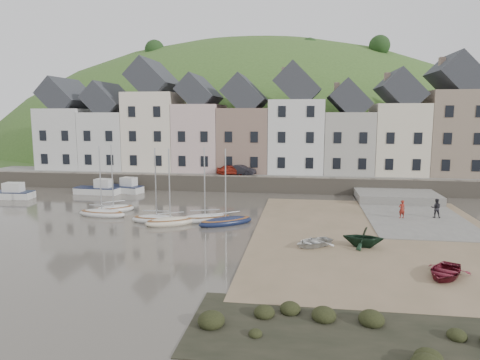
% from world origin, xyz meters
% --- Properties ---
extents(ground, '(160.00, 160.00, 0.00)m').
position_xyz_m(ground, '(0.00, 0.00, 0.00)').
color(ground, '#413C33').
rests_on(ground, ground).
extents(quay_land, '(90.00, 30.00, 1.50)m').
position_xyz_m(quay_land, '(0.00, 32.00, 0.75)').
color(quay_land, '#395823').
rests_on(quay_land, ground).
extents(quay_street, '(70.00, 7.00, 0.10)m').
position_xyz_m(quay_street, '(0.00, 20.50, 1.55)').
color(quay_street, slate).
rests_on(quay_street, quay_land).
extents(seawall, '(70.00, 1.20, 1.80)m').
position_xyz_m(seawall, '(0.00, 17.00, 0.90)').
color(seawall, slate).
rests_on(seawall, ground).
extents(beach, '(18.00, 26.00, 0.06)m').
position_xyz_m(beach, '(11.00, 0.00, 0.03)').
color(beach, '#736246').
rests_on(beach, ground).
extents(slipway, '(8.00, 18.00, 0.12)m').
position_xyz_m(slipway, '(15.00, 8.00, 0.06)').
color(slipway, slate).
rests_on(slipway, ground).
extents(hillside, '(134.40, 84.00, 84.00)m').
position_xyz_m(hillside, '(-5.00, 60.00, -17.99)').
color(hillside, '#395823').
rests_on(hillside, ground).
extents(townhouse_terrace, '(61.05, 8.00, 13.93)m').
position_xyz_m(townhouse_terrace, '(1.76, 24.00, 7.32)').
color(townhouse_terrace, silver).
rests_on(townhouse_terrace, quay_land).
extents(sailboat_0, '(4.49, 1.94, 6.32)m').
position_xyz_m(sailboat_0, '(-11.71, 3.08, 0.26)').
color(sailboat_0, silver).
rests_on(sailboat_0, ground).
extents(sailboat_1, '(3.88, 3.52, 6.32)m').
position_xyz_m(sailboat_1, '(-11.44, 4.85, 0.27)').
color(sailboat_1, silver).
rests_on(sailboat_1, ground).
extents(sailboat_2, '(4.26, 3.24, 6.32)m').
position_xyz_m(sailboat_2, '(-4.92, 1.04, 0.27)').
color(sailboat_2, beige).
rests_on(sailboat_2, ground).
extents(sailboat_3, '(4.21, 1.57, 6.32)m').
position_xyz_m(sailboat_3, '(-6.27, 1.67, 0.26)').
color(sailboat_3, silver).
rests_on(sailboat_3, ground).
extents(sailboat_4, '(4.68, 2.93, 6.32)m').
position_xyz_m(sailboat_4, '(-2.41, 2.52, 0.26)').
color(sailboat_4, silver).
rests_on(sailboat_4, ground).
extents(sailboat_5, '(4.68, 3.94, 6.32)m').
position_xyz_m(sailboat_5, '(-0.53, 1.74, 0.26)').
color(sailboat_5, '#121B3B').
rests_on(sailboat_5, ground).
extents(motorboat_0, '(5.08, 2.06, 1.70)m').
position_xyz_m(motorboat_0, '(-16.94, 13.24, 0.58)').
color(motorboat_0, silver).
rests_on(motorboat_0, ground).
extents(motorboat_1, '(5.43, 2.13, 1.70)m').
position_xyz_m(motorboat_1, '(-25.08, 9.36, 0.58)').
color(motorboat_1, silver).
rests_on(motorboat_1, ground).
extents(motorboat_2, '(4.92, 2.75, 1.70)m').
position_xyz_m(motorboat_2, '(-14.58, 14.68, 0.58)').
color(motorboat_2, silver).
rests_on(motorboat_2, ground).
extents(rowboat_white, '(3.48, 3.38, 0.59)m').
position_xyz_m(rowboat_white, '(6.31, -3.44, 0.35)').
color(rowboat_white, silver).
rests_on(rowboat_white, beach).
extents(rowboat_green, '(2.88, 2.57, 1.37)m').
position_xyz_m(rowboat_green, '(9.57, -3.12, 0.74)').
color(rowboat_green, black).
rests_on(rowboat_green, beach).
extents(rowboat_red, '(3.47, 3.82, 0.65)m').
position_xyz_m(rowboat_red, '(13.25, -8.14, 0.38)').
color(rowboat_red, maroon).
rests_on(rowboat_red, beach).
extents(person_red, '(0.64, 0.52, 1.53)m').
position_xyz_m(person_red, '(13.81, 5.61, 0.88)').
color(person_red, maroon).
rests_on(person_red, slipway).
extents(person_dark, '(0.91, 0.77, 1.62)m').
position_xyz_m(person_dark, '(16.72, 6.23, 0.93)').
color(person_dark, '#232227').
rests_on(person_dark, slipway).
extents(car_left, '(3.65, 1.89, 1.19)m').
position_xyz_m(car_left, '(-3.07, 19.50, 2.19)').
color(car_left, maroon).
rests_on(car_left, quay_street).
extents(car_right, '(3.81, 2.19, 1.19)m').
position_xyz_m(car_right, '(-1.88, 19.50, 2.19)').
color(car_right, black).
rests_on(car_right, quay_street).
extents(shore_rocks, '(14.00, 6.10, 0.75)m').
position_xyz_m(shore_rocks, '(8.10, -15.27, 0.14)').
color(shore_rocks, black).
rests_on(shore_rocks, ground).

